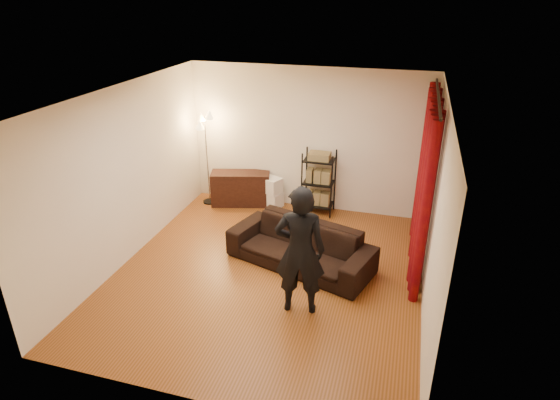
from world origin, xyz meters
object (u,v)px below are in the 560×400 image
(media_cabinet, at_px, (241,188))
(floor_lamp, at_px, (207,160))
(sofa, at_px, (300,246))
(person, at_px, (300,251))
(wire_shelf, at_px, (318,183))
(storage_boxes, at_px, (272,192))

(media_cabinet, relative_size, floor_lamp, 0.63)
(sofa, height_order, person, person)
(sofa, height_order, floor_lamp, floor_lamp)
(sofa, relative_size, wire_shelf, 1.84)
(media_cabinet, xyz_separation_m, wire_shelf, (1.54, 0.05, 0.28))
(media_cabinet, relative_size, wire_shelf, 0.93)
(person, distance_m, wire_shelf, 3.01)
(sofa, distance_m, person, 1.24)
(person, relative_size, storage_boxes, 2.94)
(sofa, relative_size, media_cabinet, 1.98)
(sofa, bearing_deg, floor_lamp, 160.28)
(storage_boxes, bearing_deg, floor_lamp, -173.31)
(storage_boxes, distance_m, floor_lamp, 1.40)
(storage_boxes, bearing_deg, sofa, -61.34)
(storage_boxes, relative_size, wire_shelf, 0.50)
(floor_lamp, bearing_deg, media_cabinet, 9.28)
(sofa, xyz_separation_m, storage_boxes, (-1.04, 1.89, -0.02))
(media_cabinet, bearing_deg, floor_lamp, 174.42)
(sofa, bearing_deg, media_cabinet, 149.46)
(sofa, height_order, wire_shelf, wire_shelf)
(person, relative_size, floor_lamp, 0.99)
(person, distance_m, floor_lamp, 3.80)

